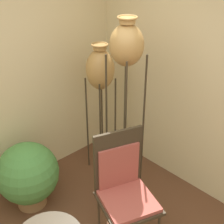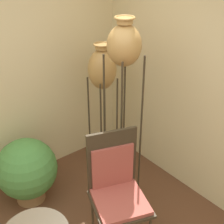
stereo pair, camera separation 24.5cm
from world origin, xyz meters
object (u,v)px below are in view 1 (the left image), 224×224
object	(u,v)px
vase_stand_tall	(127,51)
vase_stand_medium	(100,71)
chair	(124,185)
potted_plant	(28,175)

from	to	relation	value
vase_stand_tall	vase_stand_medium	world-z (taller)	vase_stand_tall
vase_stand_tall	chair	distance (m)	1.24
vase_stand_tall	potted_plant	world-z (taller)	vase_stand_tall
vase_stand_medium	potted_plant	world-z (taller)	vase_stand_medium
vase_stand_tall	vase_stand_medium	size ratio (longest dim) A/B	1.24
vase_stand_medium	chair	bearing A→B (deg)	-121.09
vase_stand_tall	vase_stand_medium	xyz separation A→B (m)	(0.18, 0.58, -0.42)
vase_stand_medium	chair	world-z (taller)	vase_stand_medium
vase_stand_tall	vase_stand_medium	bearing A→B (deg)	72.33
chair	potted_plant	xyz separation A→B (m)	(-0.45, 1.00, -0.22)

